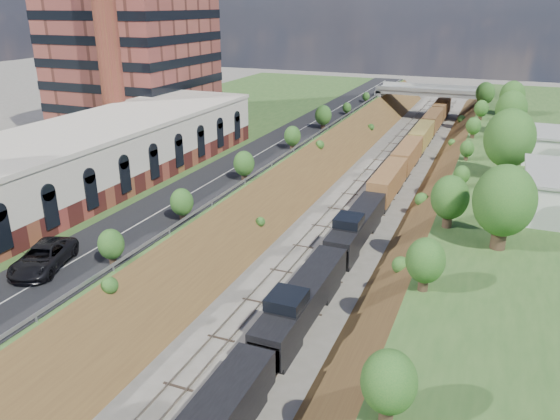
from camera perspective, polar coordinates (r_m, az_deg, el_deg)
The scene contains 15 objects.
platform_left at distance 86.50m, azimuth -13.09°, elevation 5.08°, with size 44.00×180.00×5.00m, color #325723.
embankment_left at distance 77.03m, azimuth 0.62°, elevation 1.74°, with size 7.07×180.00×7.07m, color brown.
embankment_right at distance 72.34m, azimuth 17.02°, elevation -0.50°, with size 7.07×180.00×7.07m, color brown.
rail_left_track at distance 74.48m, azimuth 6.63°, elevation 0.99°, with size 1.58×180.00×0.18m, color gray.
rail_right_track at distance 73.36m, azimuth 10.53°, elevation 0.46°, with size 1.58×180.00×0.18m, color gray.
road at distance 77.25m, azimuth -2.48°, elevation 5.70°, with size 8.00×180.00×0.10m, color black.
guardrail at distance 75.37m, azimuth 0.30°, elevation 5.72°, with size 0.10×171.00×0.70m.
commercial_building at distance 65.50m, azimuth -20.87°, elevation 4.69°, with size 14.30×62.30×7.00m.
smokestack at distance 82.12m, azimuth -17.94°, elevation 19.77°, with size 3.20×3.20×40.00m, color maroon.
overpass at distance 132.17m, azimuth 15.48°, elevation 11.28°, with size 24.50×8.30×7.40m.
white_building_far at distance 83.98m, azimuth 26.76°, elevation 5.95°, with size 8.00×10.00×3.60m, color silver.
tree_right_large at distance 50.20m, azimuth 22.39°, elevation 0.84°, with size 5.25×5.25×7.61m.
tree_left_crest at distance 43.15m, azimuth -20.62°, elevation -5.50°, with size 2.45×2.45×3.55m.
freight_train at distance 81.62m, azimuth 12.10°, elevation 4.15°, with size 2.73×125.51×4.55m.
suv at distance 47.89m, azimuth -23.51°, elevation -4.56°, with size 3.23×7.01×1.95m, color black.
Camera 1 is at (15.92, -7.63, 25.22)m, focal length 35.00 mm.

